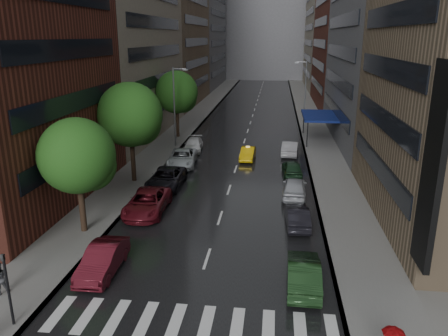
{
  "coord_description": "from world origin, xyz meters",
  "views": [
    {
      "loc": [
        3.68,
        -18.55,
        12.46
      ],
      "look_at": [
        0.0,
        12.42,
        3.0
      ],
      "focal_mm": 35.0,
      "sensor_mm": 36.0,
      "label": 1
    }
  ],
  "objects": [
    {
      "name": "street_lamp_right",
      "position": [
        7.72,
        45.0,
        4.89
      ],
      "size": [
        1.74,
        0.22,
        9.0
      ],
      "color": "gray",
      "rests_on": "sidewalk_right"
    },
    {
      "name": "ground",
      "position": [
        0.0,
        0.0,
        0.0
      ],
      "size": [
        220.0,
        220.0,
        0.0
      ],
      "primitive_type": "plane",
      "color": "gray",
      "rests_on": "ground"
    },
    {
      "name": "tree_near",
      "position": [
        -8.6,
        6.56,
        5.25
      ],
      "size": [
        4.81,
        4.81,
        7.67
      ],
      "color": "#382619",
      "rests_on": "ground"
    },
    {
      "name": "road",
      "position": [
        0.0,
        50.0,
        0.01
      ],
      "size": [
        14.0,
        140.0,
        0.01
      ],
      "primitive_type": "cube",
      "color": "black",
      "rests_on": "ground"
    },
    {
      "name": "sidewalk_left",
      "position": [
        -9.0,
        50.0,
        0.07
      ],
      "size": [
        4.0,
        140.0,
        0.15
      ],
      "primitive_type": "cube",
      "color": "gray",
      "rests_on": "ground"
    },
    {
      "name": "awning",
      "position": [
        8.98,
        35.0,
        3.13
      ],
      "size": [
        4.0,
        8.0,
        3.12
      ],
      "color": "navy",
      "rests_on": "sidewalk_right"
    },
    {
      "name": "parked_cars_left",
      "position": [
        -5.4,
        16.08,
        0.78
      ],
      "size": [
        3.13,
        31.54,
        1.61
      ],
      "color": "#50101A",
      "rests_on": "ground"
    },
    {
      "name": "buildings_left",
      "position": [
        -15.0,
        58.79,
        15.99
      ],
      "size": [
        8.0,
        108.0,
        38.0
      ],
      "color": "maroon",
      "rests_on": "ground"
    },
    {
      "name": "sidewalk_right",
      "position": [
        9.0,
        50.0,
        0.07
      ],
      "size": [
        4.0,
        140.0,
        0.15
      ],
      "primitive_type": "cube",
      "color": "gray",
      "rests_on": "ground"
    },
    {
      "name": "tree_mid",
      "position": [
        -8.6,
        17.07,
        6.02
      ],
      "size": [
        5.52,
        5.52,
        8.8
      ],
      "color": "#382619",
      "rests_on": "ground"
    },
    {
      "name": "tree_far",
      "position": [
        -8.6,
        34.89,
        5.76
      ],
      "size": [
        5.28,
        5.28,
        8.42
      ],
      "color": "#382619",
      "rests_on": "ground"
    },
    {
      "name": "taxi",
      "position": [
        0.95,
        25.57,
        0.66
      ],
      "size": [
        1.57,
        4.04,
        1.31
      ],
      "primitive_type": "imported",
      "rotation": [
        0.0,
        0.0,
        -0.04
      ],
      "color": "#DCAC0B",
      "rests_on": "ground"
    },
    {
      "name": "traffic_light",
      "position": [
        -7.6,
        -3.17,
        2.23
      ],
      "size": [
        0.18,
        0.15,
        3.45
      ],
      "color": "black",
      "rests_on": "sidewalk_left"
    },
    {
      "name": "building_far",
      "position": [
        0.0,
        118.0,
        16.0
      ],
      "size": [
        40.0,
        14.0,
        32.0
      ],
      "primitive_type": "cube",
      "color": "slate",
      "rests_on": "ground"
    },
    {
      "name": "crosswalk",
      "position": [
        0.2,
        -2.0,
        0.01
      ],
      "size": [
        13.15,
        2.8,
        0.01
      ],
      "color": "silver",
      "rests_on": "ground"
    },
    {
      "name": "parked_cars_right",
      "position": [
        5.4,
        15.18,
        0.77
      ],
      "size": [
        2.17,
        31.13,
        1.61
      ],
      "color": "#183518",
      "rests_on": "ground"
    },
    {
      "name": "street_lamp_left",
      "position": [
        -7.72,
        30.0,
        4.89
      ],
      "size": [
        1.74,
        0.22,
        9.0
      ],
      "color": "gray",
      "rests_on": "sidewalk_left"
    },
    {
      "name": "buildings_right",
      "position": [
        15.0,
        56.7,
        15.03
      ],
      "size": [
        8.05,
        109.1,
        36.0
      ],
      "color": "#937A5B",
      "rests_on": "ground"
    }
  ]
}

